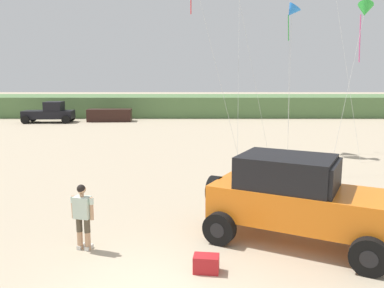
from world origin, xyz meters
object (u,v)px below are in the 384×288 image
cooler_box (205,264)px  distant_sedan (109,115)px  kite_purple_stunt (364,11)px  person_watching (82,213)px  distant_pickup (49,113)px  jeep (295,197)px  kite_orange_streamer (291,11)px

cooler_box → distant_sedan: bearing=112.5°
cooler_box → kite_purple_stunt: 15.22m
person_watching → cooler_box: size_ratio=2.98×
cooler_box → distant_pickup: 32.49m
jeep → kite_purple_stunt: size_ratio=0.65×
cooler_box → distant_sedan: (-8.37, 30.41, 0.41)m
kite_purple_stunt → cooler_box: bearing=-125.1°
person_watching → distant_sedan: (-5.38, 29.26, -0.34)m
cooler_box → kite_purple_stunt: size_ratio=0.07×
person_watching → distant_pickup: bearing=111.0°
kite_orange_streamer → kite_purple_stunt: (2.69, -2.91, -0.44)m
jeep → distant_pickup: 32.15m
jeep → distant_pickup: (-16.19, 27.77, -0.26)m
jeep → person_watching: 5.37m
kite_orange_streamer → kite_purple_stunt: kite_orange_streamer is taller
distant_pickup → kite_purple_stunt: bearing=-40.4°
person_watching → kite_purple_stunt: kite_purple_stunt is taller
distant_sedan → distant_pickup: bearing=-172.4°
distant_sedan → kite_purple_stunt: size_ratio=0.54×
jeep → cooler_box: 3.02m
jeep → person_watching: bearing=-175.1°
distant_pickup → distant_sedan: 5.57m
kite_purple_stunt → kite_orange_streamer: bearing=132.7°
jeep → distant_sedan: 30.74m
distant_pickup → distant_sedan: size_ratio=1.12×
cooler_box → distant_sedan: 31.54m
kite_orange_streamer → kite_purple_stunt: bearing=-47.3°
jeep → kite_orange_streamer: kite_orange_streamer is taller
person_watching → kite_orange_streamer: 16.55m
cooler_box → kite_orange_streamer: kite_orange_streamer is taller
distant_pickup → kite_purple_stunt: (21.58, -18.37, 6.35)m
person_watching → kite_orange_streamer: kite_orange_streamer is taller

